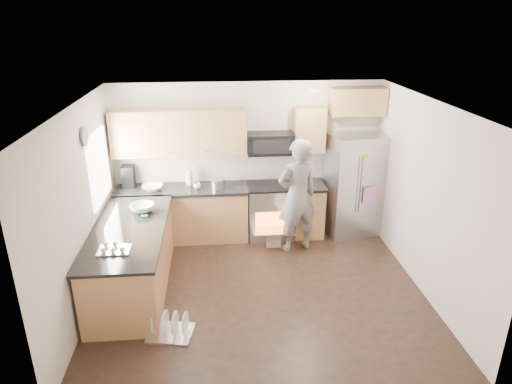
{
  "coord_description": "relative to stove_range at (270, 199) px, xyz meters",
  "views": [
    {
      "loc": [
        -0.55,
        -5.42,
        3.63
      ],
      "look_at": [
        -0.0,
        0.5,
        1.28
      ],
      "focal_mm": 32.0,
      "sensor_mm": 36.0,
      "label": 1
    }
  ],
  "objects": [
    {
      "name": "room_shell",
      "position": [
        -0.39,
        -1.68,
        1.0
      ],
      "size": [
        4.54,
        4.04,
        2.62
      ],
      "color": "beige",
      "rests_on": "ground"
    },
    {
      "name": "person",
      "position": [
        0.36,
        -0.54,
        0.26
      ],
      "size": [
        0.79,
        0.64,
        1.87
      ],
      "primitive_type": "imported",
      "rotation": [
        0.0,
        0.0,
        3.47
      ],
      "color": "gray",
      "rests_on": "ground"
    },
    {
      "name": "refrigerator",
      "position": [
        1.42,
        0.01,
        0.21
      ],
      "size": [
        0.97,
        0.81,
        1.77
      ],
      "rotation": [
        0.0,
        0.0,
        0.17
      ],
      "color": "#B7B7BC",
      "rests_on": "ground"
    },
    {
      "name": "ground",
      "position": [
        -0.35,
        -1.69,
        -0.68
      ],
      "size": [
        4.5,
        4.5,
        0.0
      ],
      "primitive_type": "plane",
      "color": "black",
      "rests_on": "ground"
    },
    {
      "name": "peninsula",
      "position": [
        -2.1,
        -1.44,
        -0.21
      ],
      "size": [
        0.96,
        2.36,
        1.03
      ],
      "color": "#BA754A",
      "rests_on": "ground"
    },
    {
      "name": "dish_rack",
      "position": [
        -1.51,
        -2.53,
        -0.59
      ],
      "size": [
        0.59,
        0.51,
        0.32
      ],
      "rotation": [
        0.0,
        0.0,
        -0.2
      ],
      "color": "#B7B7BC",
      "rests_on": "ground"
    },
    {
      "name": "stove_range",
      "position": [
        0.0,
        0.0,
        0.0
      ],
      "size": [
        0.76,
        0.97,
        1.79
      ],
      "color": "#B7B7BC",
      "rests_on": "ground"
    },
    {
      "name": "back_cabinet_run",
      "position": [
        -0.94,
        0.05,
        0.29
      ],
      "size": [
        4.45,
        0.64,
        2.5
      ],
      "color": "#BA754A",
      "rests_on": "ground"
    }
  ]
}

